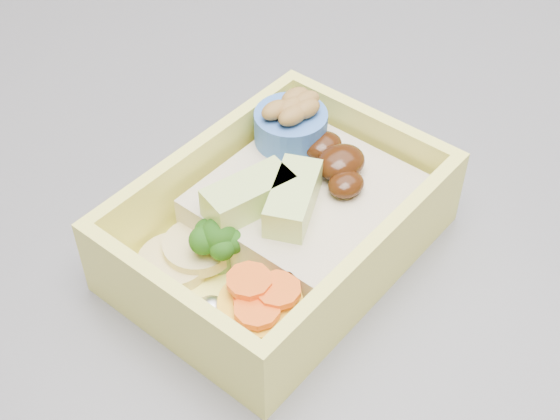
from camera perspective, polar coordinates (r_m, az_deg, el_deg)
bento_box at (r=0.45m, az=0.27°, el=-0.59°), size 0.20×0.16×0.07m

